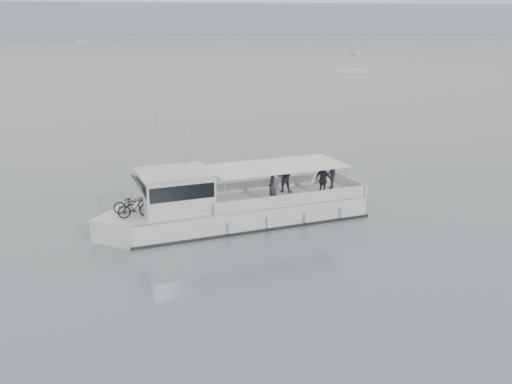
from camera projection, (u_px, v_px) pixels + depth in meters
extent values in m
plane|color=#535D61|center=(340.00, 231.00, 28.29)|extent=(1400.00, 1400.00, 0.00)
cube|color=#939EA8|center=(175.00, 19.00, 555.17)|extent=(1400.00, 90.00, 28.00)
cube|color=silver|center=(246.00, 213.00, 29.46)|extent=(12.78, 6.09, 1.34)
cube|color=silver|center=(126.00, 229.00, 27.24)|extent=(3.26, 3.26, 1.34)
cube|color=beige|center=(246.00, 201.00, 29.27)|extent=(12.78, 6.09, 0.06)
cube|color=black|center=(246.00, 221.00, 29.58)|extent=(13.01, 6.25, 0.19)
cube|color=silver|center=(267.00, 184.00, 31.26)|extent=(8.04, 2.02, 0.62)
cube|color=silver|center=(292.00, 200.00, 28.44)|extent=(8.04, 2.02, 0.62)
cube|color=silver|center=(350.00, 183.00, 31.39)|extent=(0.87, 3.23, 0.62)
cube|color=silver|center=(175.00, 192.00, 27.67)|extent=(3.85, 3.47, 1.85)
cube|color=black|center=(142.00, 192.00, 27.05)|extent=(1.16, 2.64, 1.19)
cube|color=black|center=(175.00, 185.00, 27.58)|extent=(3.66, 3.46, 0.72)
cube|color=silver|center=(174.00, 172.00, 27.39)|extent=(4.10, 3.72, 0.10)
cube|color=white|center=(276.00, 166.00, 29.38)|extent=(7.53, 4.64, 0.08)
cylinder|color=silver|center=(225.00, 196.00, 27.15)|extent=(0.07, 0.07, 1.70)
cylinder|color=silver|center=(207.00, 181.00, 29.72)|extent=(0.07, 0.07, 1.70)
cylinder|color=silver|center=(345.00, 182.00, 29.53)|extent=(0.07, 0.07, 1.70)
cylinder|color=silver|center=(319.00, 170.00, 32.09)|extent=(0.07, 0.07, 1.70)
cylinder|color=silver|center=(156.00, 142.00, 27.61)|extent=(0.04, 0.04, 2.68)
cylinder|color=silver|center=(186.00, 151.00, 26.58)|extent=(0.04, 0.04, 2.27)
cylinder|color=silver|center=(230.00, 228.00, 27.28)|extent=(0.30, 0.30, 0.51)
cylinder|color=silver|center=(269.00, 222.00, 28.02)|extent=(0.30, 0.30, 0.51)
cylinder|color=silver|center=(307.00, 217.00, 28.76)|extent=(0.30, 0.30, 0.51)
cylinder|color=silver|center=(342.00, 212.00, 29.51)|extent=(0.30, 0.30, 0.51)
imported|color=black|center=(132.00, 203.00, 27.43)|extent=(1.86, 1.01, 0.93)
imported|color=black|center=(135.00, 207.00, 26.69)|extent=(1.69, 0.83, 0.98)
imported|color=#292C36|center=(272.00, 188.00, 28.57)|extent=(0.43, 0.64, 1.73)
imported|color=#292C36|center=(284.00, 177.00, 30.56)|extent=(0.99, 0.87, 1.73)
imported|color=#292C36|center=(324.00, 180.00, 29.96)|extent=(0.98, 1.05, 1.73)
imported|color=#292C36|center=(331.00, 173.00, 31.25)|extent=(0.67, 1.13, 1.73)
cube|color=silver|center=(355.00, 71.00, 118.54)|extent=(7.13, 4.83, 0.75)
cube|color=silver|center=(356.00, 70.00, 118.45)|extent=(2.97, 2.74, 0.45)
cylinder|color=silver|center=(356.00, 51.00, 117.39)|extent=(0.08, 0.08, 7.53)
cube|color=silver|center=(356.00, 53.00, 188.91)|extent=(2.26, 6.52, 0.75)
cube|color=silver|center=(356.00, 52.00, 188.81)|extent=(1.88, 2.31, 0.45)
cylinder|color=silver|center=(356.00, 41.00, 187.81)|extent=(0.08, 0.08, 7.11)
cube|color=silver|center=(319.00, 38.00, 389.42)|extent=(2.76, 5.04, 0.75)
cube|color=silver|center=(319.00, 37.00, 389.33)|extent=(1.75, 1.98, 0.45)
cube|color=silver|center=(82.00, 42.00, 305.84)|extent=(6.44, 2.93, 0.75)
cube|color=silver|center=(82.00, 41.00, 305.74)|extent=(2.42, 2.06, 0.45)
cylinder|color=silver|center=(82.00, 35.00, 304.78)|extent=(0.08, 0.08, 6.82)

